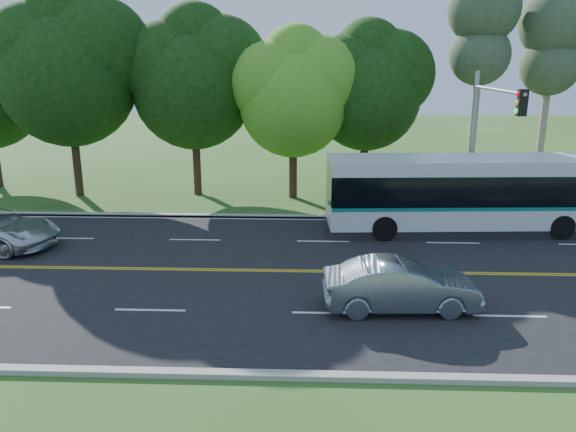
{
  "coord_description": "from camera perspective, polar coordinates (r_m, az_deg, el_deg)",
  "views": [
    {
      "loc": [
        -1.12,
        -19.25,
        7.53
      ],
      "look_at": [
        -1.93,
        2.0,
        1.55
      ],
      "focal_mm": 35.0,
      "sensor_mm": 36.0,
      "label": 1
    }
  ],
  "objects": [
    {
      "name": "curb_south",
      "position": [
        14.25,
        6.61,
        -15.93
      ],
      "size": [
        60.0,
        0.3,
        0.15
      ],
      "primitive_type": "cube",
      "color": "#A19C91",
      "rests_on": "ground"
    },
    {
      "name": "sedan",
      "position": [
        17.7,
        11.39,
        -6.96
      ],
      "size": [
        4.82,
        1.91,
        1.56
      ],
      "primitive_type": "imported",
      "rotation": [
        0.0,
        0.0,
        1.63
      ],
      "color": "slate",
      "rests_on": "road"
    },
    {
      "name": "road",
      "position": [
        20.7,
        5.16,
        -5.66
      ],
      "size": [
        60.0,
        14.0,
        0.02
      ],
      "primitive_type": "cube",
      "color": "black",
      "rests_on": "ground"
    },
    {
      "name": "tree_row",
      "position": [
        31.65,
        -5.3,
        14.19
      ],
      "size": [
        44.7,
        9.1,
        13.84
      ],
      "color": "black",
      "rests_on": "ground"
    },
    {
      "name": "transit_bus",
      "position": [
        26.24,
        18.13,
        2.03
      ],
      "size": [
        12.9,
        3.5,
        3.34
      ],
      "rotation": [
        0.0,
        0.0,
        0.06
      ],
      "color": "silver",
      "rests_on": "road"
    },
    {
      "name": "grass_verge",
      "position": [
        29.24,
        4.31,
        0.85
      ],
      "size": [
        60.0,
        4.0,
        0.1
      ],
      "primitive_type": "cube",
      "color": "#2D551C",
      "rests_on": "ground"
    },
    {
      "name": "curb_north",
      "position": [
        27.45,
        4.44,
        -0.09
      ],
      "size": [
        60.0,
        0.3,
        0.15
      ],
      "primitive_type": "cube",
      "color": "#A19C91",
      "rests_on": "ground"
    },
    {
      "name": "ground",
      "position": [
        20.7,
        5.16,
        -5.68
      ],
      "size": [
        120.0,
        120.0,
        0.0
      ],
      "primitive_type": "plane",
      "color": "#2D551C",
      "rests_on": "ground"
    },
    {
      "name": "traffic_signal",
      "position": [
        25.96,
        19.45,
        8.51
      ],
      "size": [
        0.42,
        6.1,
        7.0
      ],
      "color": "#919499",
      "rests_on": "ground"
    },
    {
      "name": "lane_markings",
      "position": [
        20.69,
        4.9,
        -5.63
      ],
      "size": [
        57.6,
        13.82,
        0.0
      ],
      "color": "gold",
      "rests_on": "road"
    },
    {
      "name": "bougainvillea_hedge",
      "position": [
        29.43,
        18.51,
        1.5
      ],
      "size": [
        9.5,
        2.25,
        1.5
      ],
      "color": "#A80E31",
      "rests_on": "ground"
    }
  ]
}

